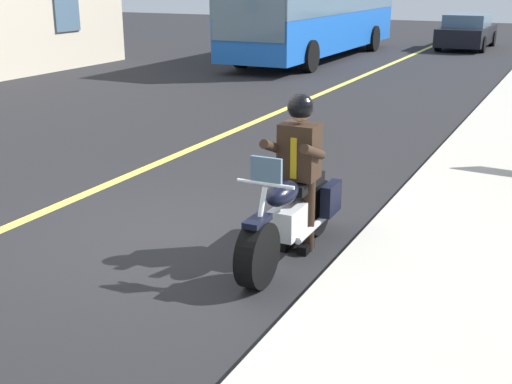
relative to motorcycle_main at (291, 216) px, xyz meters
The scene contains 6 objects.
ground_plane 1.48m from the motorcycle_main, 84.58° to the right, with size 80.00×80.00×0.00m, color black.
lane_center_stripe 3.44m from the motorcycle_main, 87.76° to the right, with size 60.00×0.16×0.01m, color #E5DB4C.
motorcycle_main is the anchor object (origin of this frame).
rider_main 0.61m from the motorcycle_main, behind, with size 0.62×0.55×1.74m.
bus_near 18.21m from the motorcycle_main, 159.46° to the right, with size 11.05×2.70×3.30m.
car_silver 23.02m from the motorcycle_main, behind, with size 4.60×1.92×1.40m.
Camera 1 is at (6.03, 4.02, 2.91)m, focal length 46.58 mm.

